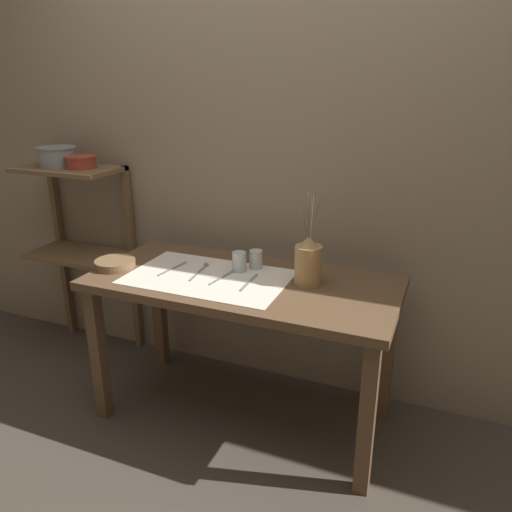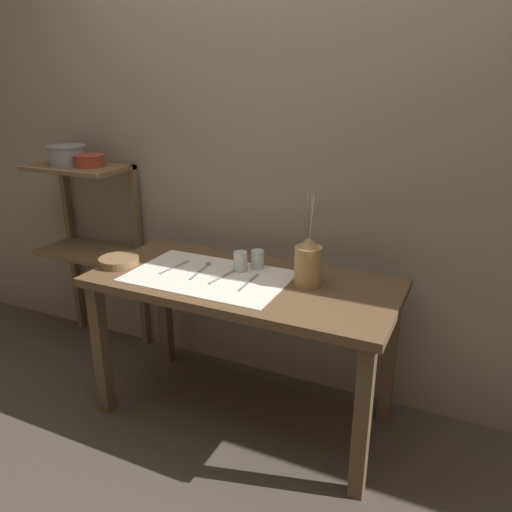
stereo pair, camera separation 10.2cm
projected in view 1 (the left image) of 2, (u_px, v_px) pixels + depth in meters
The scene contains 15 objects.
ground_plane at pixel (244, 414), 2.50m from camera, with size 12.00×12.00×0.00m, color #473F35.
stone_wall_back at pixel (277, 160), 2.47m from camera, with size 7.00×0.06×2.40m.
wooden_table at pixel (243, 299), 2.28m from camera, with size 1.40×0.65×0.73m.
wooden_shelf_unit at pixel (80, 225), 2.86m from camera, with size 0.57×0.32×1.13m.
linen_cloth at pixel (208, 277), 2.27m from camera, with size 0.73×0.46×0.00m.
pitcher_with_flowers at pixel (308, 262), 2.17m from camera, with size 0.12×0.12×0.41m.
wooden_bowl at pixel (115, 264), 2.38m from camera, with size 0.19×0.19×0.04m.
glass_tumbler_near at pixel (239, 262), 2.32m from camera, with size 0.07×0.07×0.09m.
glass_tumbler_far at pixel (256, 259), 2.36m from camera, with size 0.06×0.06×0.09m.
knife_center at pixel (173, 269), 2.36m from camera, with size 0.04×0.20×0.00m.
spoon_outer at pixel (203, 268), 2.36m from camera, with size 0.04×0.22×0.02m.
fork_outer at pixel (222, 277), 2.26m from camera, with size 0.04×0.20×0.00m.
fork_inner at pixel (249, 282), 2.20m from camera, with size 0.02×0.20×0.00m.
metal_pot_large at pixel (57, 156), 2.72m from camera, with size 0.21×0.21×0.11m.
metal_pot_small at pixel (81, 161), 2.67m from camera, with size 0.16×0.16×0.07m.
Camera 1 is at (0.85, -1.90, 1.59)m, focal length 35.00 mm.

